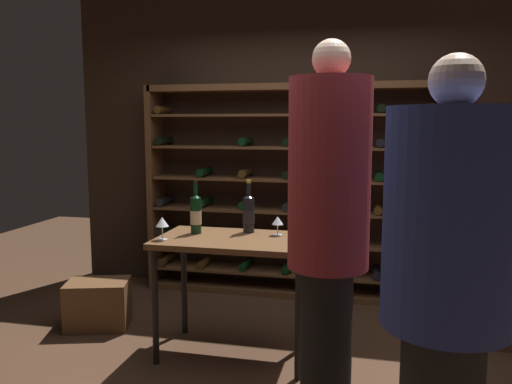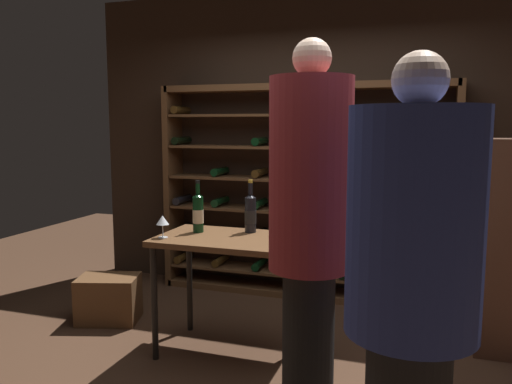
{
  "view_description": "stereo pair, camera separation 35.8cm",
  "coord_description": "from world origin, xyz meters",
  "px_view_note": "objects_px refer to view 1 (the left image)",
  "views": [
    {
      "loc": [
        0.68,
        -3.22,
        1.62
      ],
      "look_at": [
        -0.13,
        0.25,
        1.15
      ],
      "focal_mm": 36.27,
      "sensor_mm": 36.0,
      "label": 1
    },
    {
      "loc": [
        1.02,
        -3.12,
        1.62
      ],
      "look_at": [
        -0.13,
        0.25,
        1.15
      ],
      "focal_mm": 36.27,
      "sensor_mm": 36.0,
      "label": 2
    }
  ],
  "objects_px": {
    "wine_rack": "(290,193)",
    "wine_glass_stemmed_right": "(278,221)",
    "tasting_table": "(235,252)",
    "person_guest_blue_shirt": "(447,272)",
    "wine_crate": "(98,304)",
    "wine_bottle_red_label": "(249,213)",
    "display_cabinet": "(498,242)",
    "wine_glass_stemmed_center": "(162,223)",
    "person_guest_plum_blouse": "(328,220)",
    "wine_bottle_black_capsule": "(196,214)"
  },
  "relations": [
    {
      "from": "wine_glass_stemmed_center",
      "to": "wine_glass_stemmed_right",
      "type": "distance_m",
      "value": 0.8
    },
    {
      "from": "wine_glass_stemmed_center",
      "to": "person_guest_plum_blouse",
      "type": "bearing_deg",
      "value": -26.75
    },
    {
      "from": "person_guest_blue_shirt",
      "to": "wine_crate",
      "type": "relative_size",
      "value": 3.94
    },
    {
      "from": "wine_bottle_black_capsule",
      "to": "person_guest_plum_blouse",
      "type": "bearing_deg",
      "value": -39.58
    },
    {
      "from": "display_cabinet",
      "to": "wine_glass_stemmed_center",
      "type": "distance_m",
      "value": 2.43
    },
    {
      "from": "wine_rack",
      "to": "person_guest_blue_shirt",
      "type": "relative_size",
      "value": 1.45
    },
    {
      "from": "tasting_table",
      "to": "person_guest_blue_shirt",
      "type": "bearing_deg",
      "value": -45.54
    },
    {
      "from": "wine_rack",
      "to": "tasting_table",
      "type": "height_order",
      "value": "wine_rack"
    },
    {
      "from": "wine_rack",
      "to": "person_guest_blue_shirt",
      "type": "distance_m",
      "value": 2.83
    },
    {
      "from": "wine_crate",
      "to": "wine_bottle_red_label",
      "type": "bearing_deg",
      "value": -1.13
    },
    {
      "from": "wine_bottle_black_capsule",
      "to": "wine_bottle_red_label",
      "type": "height_order",
      "value": "wine_bottle_red_label"
    },
    {
      "from": "wine_rack",
      "to": "wine_glass_stemmed_right",
      "type": "height_order",
      "value": "wine_rack"
    },
    {
      "from": "display_cabinet",
      "to": "wine_crate",
      "type": "bearing_deg",
      "value": -172.31
    },
    {
      "from": "wine_glass_stemmed_right",
      "to": "tasting_table",
      "type": "bearing_deg",
      "value": -151.51
    },
    {
      "from": "display_cabinet",
      "to": "wine_rack",
      "type": "bearing_deg",
      "value": 156.06
    },
    {
      "from": "person_guest_plum_blouse",
      "to": "display_cabinet",
      "type": "xyz_separation_m",
      "value": [
        1.12,
        1.4,
        -0.38
      ]
    },
    {
      "from": "wine_bottle_black_capsule",
      "to": "wine_bottle_red_label",
      "type": "distance_m",
      "value": 0.38
    },
    {
      "from": "wine_glass_stemmed_center",
      "to": "wine_bottle_black_capsule",
      "type": "bearing_deg",
      "value": 59.31
    },
    {
      "from": "wine_rack",
      "to": "wine_bottle_red_label",
      "type": "relative_size",
      "value": 7.14
    },
    {
      "from": "wine_bottle_black_capsule",
      "to": "display_cabinet",
      "type": "bearing_deg",
      "value": 14.51
    },
    {
      "from": "wine_bottle_red_label",
      "to": "person_guest_blue_shirt",
      "type": "bearing_deg",
      "value": -50.9
    },
    {
      "from": "tasting_table",
      "to": "wine_glass_stemmed_center",
      "type": "height_order",
      "value": "wine_glass_stemmed_center"
    },
    {
      "from": "person_guest_blue_shirt",
      "to": "wine_glass_stemmed_center",
      "type": "height_order",
      "value": "person_guest_blue_shirt"
    },
    {
      "from": "display_cabinet",
      "to": "wine_glass_stemmed_right",
      "type": "bearing_deg",
      "value": -162.64
    },
    {
      "from": "wine_crate",
      "to": "wine_glass_stemmed_right",
      "type": "bearing_deg",
      "value": -2.96
    },
    {
      "from": "wine_crate",
      "to": "wine_glass_stemmed_right",
      "type": "relative_size",
      "value": 3.54
    },
    {
      "from": "tasting_table",
      "to": "wine_glass_stemmed_center",
      "type": "relative_size",
      "value": 6.85
    },
    {
      "from": "wine_rack",
      "to": "wine_crate",
      "type": "bearing_deg",
      "value": -139.81
    },
    {
      "from": "person_guest_blue_shirt",
      "to": "display_cabinet",
      "type": "distance_m",
      "value": 1.99
    },
    {
      "from": "display_cabinet",
      "to": "person_guest_blue_shirt",
      "type": "bearing_deg",
      "value": -107.71
    },
    {
      "from": "wine_rack",
      "to": "wine_bottle_red_label",
      "type": "distance_m",
      "value": 1.18
    },
    {
      "from": "tasting_table",
      "to": "person_guest_blue_shirt",
      "type": "xyz_separation_m",
      "value": [
        1.22,
        -1.25,
        0.29
      ]
    },
    {
      "from": "wine_rack",
      "to": "wine_bottle_black_capsule",
      "type": "bearing_deg",
      "value": -109.93
    },
    {
      "from": "person_guest_plum_blouse",
      "to": "wine_bottle_black_capsule",
      "type": "height_order",
      "value": "person_guest_plum_blouse"
    },
    {
      "from": "wine_crate",
      "to": "wine_bottle_black_capsule",
      "type": "distance_m",
      "value": 1.2
    },
    {
      "from": "tasting_table",
      "to": "wine_crate",
      "type": "distance_m",
      "value": 1.35
    },
    {
      "from": "wine_crate",
      "to": "display_cabinet",
      "type": "relative_size",
      "value": 0.31
    },
    {
      "from": "person_guest_plum_blouse",
      "to": "display_cabinet",
      "type": "bearing_deg",
      "value": -116.16
    },
    {
      "from": "wine_crate",
      "to": "wine_glass_stemmed_center",
      "type": "xyz_separation_m",
      "value": [
        0.74,
        -0.4,
        0.77
      ]
    },
    {
      "from": "wine_rack",
      "to": "wine_crate",
      "type": "distance_m",
      "value": 1.95
    },
    {
      "from": "wine_bottle_red_label",
      "to": "wine_glass_stemmed_center",
      "type": "distance_m",
      "value": 0.63
    },
    {
      "from": "wine_glass_stemmed_right",
      "to": "wine_bottle_black_capsule",
      "type": "bearing_deg",
      "value": -173.41
    },
    {
      "from": "display_cabinet",
      "to": "wine_bottle_red_label",
      "type": "height_order",
      "value": "display_cabinet"
    },
    {
      "from": "wine_rack",
      "to": "wine_glass_stemmed_center",
      "type": "bearing_deg",
      "value": -111.82
    },
    {
      "from": "wine_bottle_black_capsule",
      "to": "wine_glass_stemmed_center",
      "type": "relative_size",
      "value": 2.42
    },
    {
      "from": "person_guest_blue_shirt",
      "to": "wine_bottle_red_label",
      "type": "bearing_deg",
      "value": -88.47
    },
    {
      "from": "wine_glass_stemmed_center",
      "to": "wine_glass_stemmed_right",
      "type": "bearing_deg",
      "value": 23.58
    },
    {
      "from": "person_guest_plum_blouse",
      "to": "person_guest_blue_shirt",
      "type": "relative_size",
      "value": 1.08
    },
    {
      "from": "wine_glass_stemmed_right",
      "to": "person_guest_blue_shirt",
      "type": "bearing_deg",
      "value": -55.68
    },
    {
      "from": "person_guest_plum_blouse",
      "to": "person_guest_blue_shirt",
      "type": "xyz_separation_m",
      "value": [
        0.52,
        -0.49,
        -0.1
      ]
    }
  ]
}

